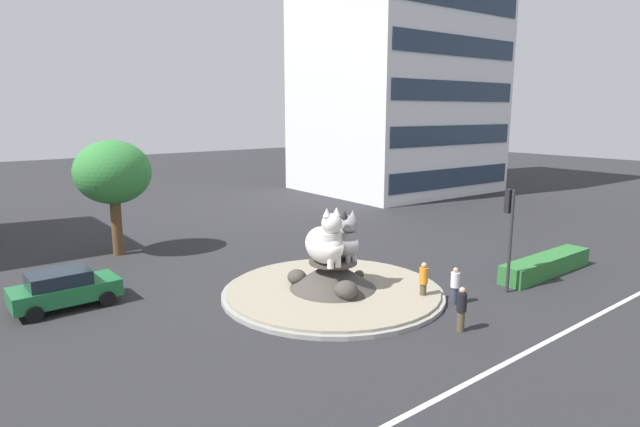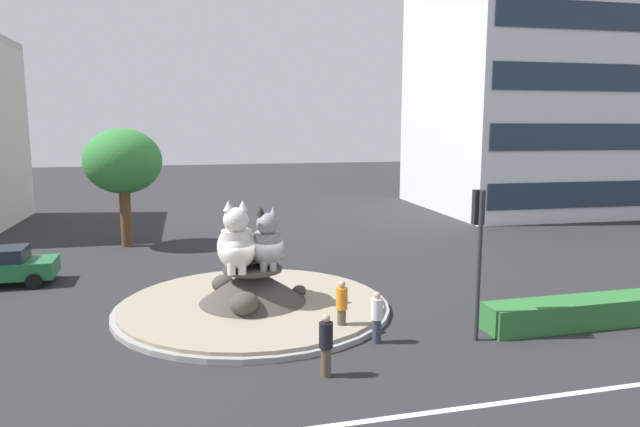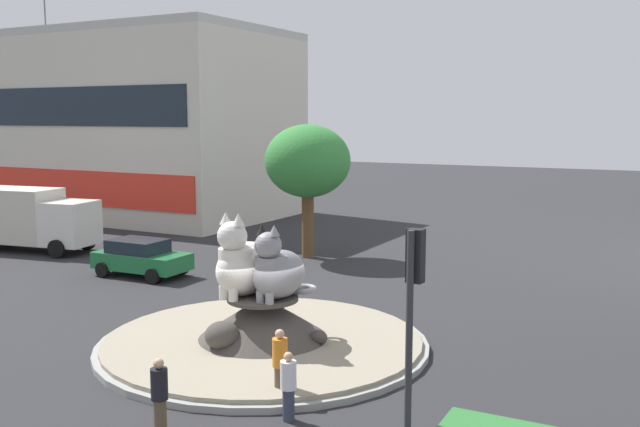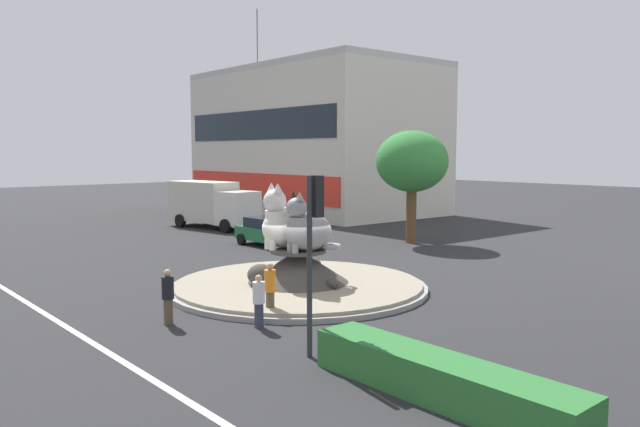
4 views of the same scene
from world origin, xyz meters
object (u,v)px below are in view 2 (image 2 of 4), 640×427
object	(u,v)px
cat_statue_grey	(267,244)
broadleaf_tree_behind_island	(123,162)
pedestrian_black_shirt	(326,344)
pedestrian_white_shirt	(377,316)
sedan_on_far_lane	(1,266)
office_tower	(541,9)
traffic_light_mast	(478,236)
cat_statue_white	(237,244)
pedestrian_orange_shirt	(342,306)

from	to	relation	value
cat_statue_grey	broadleaf_tree_behind_island	size ratio (longest dim) A/B	0.36
broadleaf_tree_behind_island	pedestrian_black_shirt	xyz separation A→B (m)	(6.37, -18.49, -3.72)
pedestrian_white_shirt	sedan_on_far_lane	bearing A→B (deg)	-21.87
office_tower	broadleaf_tree_behind_island	xyz separation A→B (m)	(-30.58, -7.85, -10.90)
traffic_light_mast	broadleaf_tree_behind_island	bearing A→B (deg)	39.43
sedan_on_far_lane	pedestrian_white_shirt	bearing A→B (deg)	-37.69
cat_statue_white	sedan_on_far_lane	distance (m)	10.92
cat_statue_white	pedestrian_orange_shirt	size ratio (longest dim) A/B	1.48
cat_statue_white	pedestrian_white_shirt	xyz separation A→B (m)	(3.75, -3.92, -1.63)
traffic_light_mast	pedestrian_black_shirt	distance (m)	5.81
broadleaf_tree_behind_island	sedan_on_far_lane	xyz separation A→B (m)	(-4.39, -6.87, -3.79)
office_tower	pedestrian_white_shirt	distance (m)	36.10
cat_statue_grey	sedan_on_far_lane	bearing A→B (deg)	-114.29
traffic_light_mast	pedestrian_orange_shirt	distance (m)	4.73
cat_statue_grey	pedestrian_orange_shirt	bearing A→B (deg)	36.54
cat_statue_white	traffic_light_mast	xyz separation A→B (m)	(6.78, -4.37, 0.78)
cat_statue_grey	pedestrian_black_shirt	xyz separation A→B (m)	(0.59, -5.92, -1.47)
pedestrian_white_shirt	pedestrian_black_shirt	distance (m)	2.80
traffic_light_mast	pedestrian_white_shirt	world-z (taller)	traffic_light_mast
pedestrian_white_shirt	cat_statue_white	bearing A→B (deg)	-31.00
cat_statue_grey	pedestrian_white_shirt	world-z (taller)	cat_statue_grey
pedestrian_black_shirt	pedestrian_orange_shirt	distance (m)	3.15
cat_statue_white	cat_statue_grey	xyz separation A→B (m)	(1.07, 0.12, -0.10)
sedan_on_far_lane	traffic_light_mast	bearing A→B (deg)	-33.19
cat_statue_grey	sedan_on_far_lane	size ratio (longest dim) A/B	0.56
cat_statue_grey	cat_statue_white	bearing A→B (deg)	-78.52
cat_statue_white	traffic_light_mast	bearing A→B (deg)	64.42
cat_statue_white	traffic_light_mast	size ratio (longest dim) A/B	0.55
office_tower	pedestrian_black_shirt	distance (m)	38.64
pedestrian_black_shirt	cat_statue_grey	bearing A→B (deg)	-109.92
office_tower	sedan_on_far_lane	world-z (taller)	office_tower
pedestrian_orange_shirt	broadleaf_tree_behind_island	bearing A→B (deg)	-100.60
cat_statue_grey	office_tower	distance (m)	34.71
office_tower	pedestrian_black_shirt	size ratio (longest dim) A/B	18.33
pedestrian_white_shirt	pedestrian_orange_shirt	bearing A→B (deg)	-35.80
pedestrian_white_shirt	pedestrian_orange_shirt	world-z (taller)	pedestrian_orange_shirt
pedestrian_black_shirt	pedestrian_orange_shirt	bearing A→B (deg)	-139.56
pedestrian_orange_shirt	pedestrian_black_shirt	bearing A→B (deg)	29.35
broadleaf_tree_behind_island	pedestrian_white_shirt	world-z (taller)	broadleaf_tree_behind_island
cat_statue_grey	pedestrian_orange_shirt	world-z (taller)	cat_statue_grey
cat_statue_white	office_tower	xyz separation A→B (m)	(25.86, 20.54, 13.05)
office_tower	pedestrian_orange_shirt	size ratio (longest dim) A/B	18.02
office_tower	traffic_light_mast	bearing A→B (deg)	-125.09
office_tower	pedestrian_black_shirt	xyz separation A→B (m)	(-24.21, -26.33, -14.62)
cat_statue_white	broadleaf_tree_behind_island	bearing A→B (deg)	-152.42
broadleaf_tree_behind_island	sedan_on_far_lane	size ratio (longest dim) A/B	1.56
pedestrian_white_shirt	broadleaf_tree_behind_island	bearing A→B (deg)	-47.70
broadleaf_tree_behind_island	pedestrian_black_shirt	bearing A→B (deg)	-70.99
pedestrian_orange_shirt	sedan_on_far_lane	distance (m)	14.87
office_tower	pedestrian_orange_shirt	bearing A→B (deg)	-131.98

